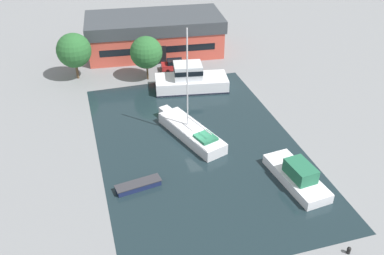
{
  "coord_description": "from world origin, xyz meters",
  "views": [
    {
      "loc": [
        -11.77,
        -37.66,
        27.96
      ],
      "look_at": [
        0.0,
        2.55,
        1.0
      ],
      "focal_mm": 40.0,
      "sensor_mm": 36.0,
      "label": 1
    }
  ],
  "objects": [
    {
      "name": "cabin_boat",
      "position": [
        7.64,
        -8.74,
        0.86
      ],
      "size": [
        3.8,
        8.38,
        2.46
      ],
      "rotation": [
        0.0,
        0.0,
        0.11
      ],
      "color": "white",
      "rests_on": "water_canal"
    },
    {
      "name": "motor_cruiser",
      "position": [
        3.06,
        13.78,
        1.38
      ],
      "size": [
        10.65,
        5.88,
        3.8
      ],
      "rotation": [
        0.0,
        0.0,
        1.41
      ],
      "color": "white",
      "rests_on": "water_canal"
    },
    {
      "name": "sailboat_moored",
      "position": [
        -0.29,
        2.2,
        0.76
      ],
      "size": [
        5.85,
        11.3,
        13.01
      ],
      "rotation": [
        0.0,
        0.0,
        0.33
      ],
      "color": "silver",
      "rests_on": "water_canal"
    },
    {
      "name": "mooring_bollard",
      "position": [
        7.46,
        -18.1,
        0.36
      ],
      "size": [
        0.35,
        0.35,
        0.68
      ],
      "color": "black",
      "rests_on": "ground"
    },
    {
      "name": "warehouse_building",
      "position": [
        1.15,
        28.16,
        3.1
      ],
      "size": [
        22.67,
        12.17,
        6.12
      ],
      "rotation": [
        0.0,
        0.0,
        -0.1
      ],
      "color": "#C64C3D",
      "rests_on": "ground"
    },
    {
      "name": "small_dinghy",
      "position": [
        -7.76,
        -5.08,
        0.33
      ],
      "size": [
        4.72,
        1.99,
        0.64
      ],
      "rotation": [
        0.0,
        0.0,
        1.73
      ],
      "color": "#19234C",
      "rests_on": "water_canal"
    },
    {
      "name": "parked_car",
      "position": [
        2.62,
        20.36,
        0.86
      ],
      "size": [
        4.56,
        2.39,
        1.72
      ],
      "rotation": [
        0.0,
        0.0,
        4.59
      ],
      "color": "maroon",
      "rests_on": "ground"
    },
    {
      "name": "water_canal",
      "position": [
        0.0,
        0.0,
        0.0
      ],
      "size": [
        22.05,
        34.0,
        0.01
      ],
      "primitive_type": "cube",
      "color": "#19282D",
      "rests_on": "ground"
    },
    {
      "name": "quay_tree_by_water",
      "position": [
        -11.89,
        21.7,
        4.36
      ],
      "size": [
        4.93,
        4.93,
        6.83
      ],
      "color": "brown",
      "rests_on": "ground"
    },
    {
      "name": "ground_plane",
      "position": [
        0.0,
        0.0,
        0.0
      ],
      "size": [
        440.0,
        440.0,
        0.0
      ],
      "primitive_type": "plane",
      "color": "gray"
    },
    {
      "name": "quay_tree_near_building",
      "position": [
        -2.09,
        18.5,
        4.18
      ],
      "size": [
        4.6,
        4.6,
        6.49
      ],
      "color": "brown",
      "rests_on": "ground"
    }
  ]
}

